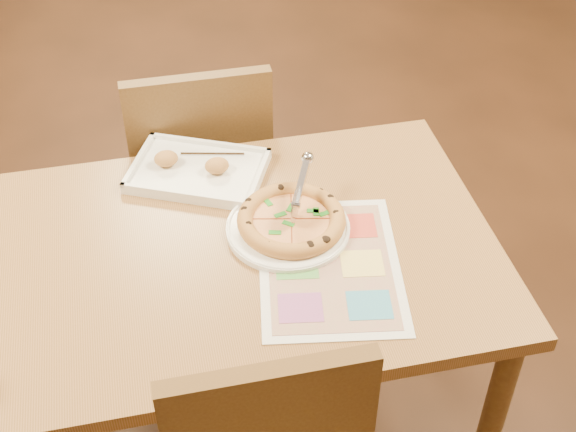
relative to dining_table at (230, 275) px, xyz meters
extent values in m
plane|color=black|center=(0.00, 0.00, -0.63)|extent=(7.00, 7.00, 0.00)
cube|color=#8D5E38|center=(0.00, 0.00, 0.07)|extent=(1.30, 0.85, 0.04)
cylinder|color=brown|center=(-0.59, 0.36, -0.29)|extent=(0.06, 0.06, 0.68)
cylinder|color=brown|center=(0.59, -0.36, -0.29)|extent=(0.06, 0.06, 0.68)
cylinder|color=brown|center=(0.59, 0.36, -0.29)|extent=(0.06, 0.06, 0.68)
cube|color=brown|center=(0.00, 0.70, -0.18)|extent=(0.42, 0.42, 0.04)
cube|color=brown|center=(0.00, 0.51, 0.04)|extent=(0.42, 0.04, 0.45)
cylinder|color=white|center=(0.15, 0.04, 0.09)|extent=(0.37, 0.37, 0.02)
cylinder|color=#C99144|center=(0.16, 0.04, 0.11)|extent=(0.26, 0.26, 0.01)
cylinder|color=#D5B873|center=(0.16, 0.04, 0.12)|extent=(0.22, 0.22, 0.01)
torus|color=#C99144|center=(0.16, 0.04, 0.12)|extent=(0.27, 0.27, 0.04)
cylinder|color=silver|center=(0.18, 0.04, 0.16)|extent=(0.04, 0.08, 0.09)
cube|color=silver|center=(0.20, 0.10, 0.19)|extent=(0.07, 0.13, 0.07)
cube|color=white|center=(-0.03, 0.31, 0.10)|extent=(0.42, 0.36, 0.02)
cube|color=silver|center=(-0.03, 0.31, 0.11)|extent=(0.17, 0.05, 0.00)
ellipsoid|color=#BE7744|center=(-0.11, 0.34, 0.13)|extent=(0.07, 0.05, 0.04)
ellipsoid|color=#BE7744|center=(0.02, 0.28, 0.13)|extent=(0.07, 0.05, 0.04)
cube|color=silver|center=(0.22, -0.10, 0.09)|extent=(0.40, 0.51, 0.00)
camera|label=1|loc=(-0.16, -1.39, 1.42)|focal=50.00mm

